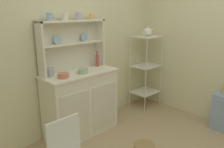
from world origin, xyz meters
TOP-DOWN VIEW (x-y plane):
  - wall_back at (0.00, 1.62)m, footprint 3.84×0.05m
  - hutch_cabinet at (-0.10, 1.37)m, footprint 1.02×0.45m
  - hutch_shelf_unit at (-0.10, 1.53)m, footprint 0.95×0.18m
  - bakers_rack at (1.27, 1.33)m, footprint 0.46×0.37m
  - cup_sky_0 at (-0.41, 1.49)m, footprint 0.09×0.08m
  - cup_cream_1 at (-0.21, 1.49)m, footprint 0.09×0.08m
  - cup_lilac_2 at (-0.00, 1.49)m, footprint 0.09×0.07m
  - cup_gold_3 at (0.22, 1.49)m, footprint 0.08×0.07m
  - bowl_mixing_large at (-0.40, 1.29)m, footprint 0.14×0.14m
  - bowl_floral_medium at (-0.10, 1.29)m, footprint 0.13×0.13m
  - jam_bottle at (0.27, 1.45)m, footprint 0.05×0.05m
  - utensil_jar at (-0.48, 1.45)m, footprint 0.08×0.08m
  - porcelain_teapot at (1.27, 1.33)m, footprint 0.23×0.14m

SIDE VIEW (x-z plane):
  - hutch_cabinet at x=-0.10m, z-range 0.01..0.90m
  - bakers_rack at x=1.27m, z-range 0.14..1.40m
  - bowl_mixing_large at x=-0.40m, z-range 0.89..0.95m
  - bowl_floral_medium at x=-0.10m, z-range 0.89..0.95m
  - utensil_jar at x=-0.48m, z-range 0.83..1.07m
  - jam_bottle at x=0.27m, z-range 0.87..1.09m
  - wall_back at x=0.00m, z-range 0.00..2.50m
  - hutch_shelf_unit at x=-0.10m, z-range 0.95..1.62m
  - porcelain_teapot at x=1.27m, z-range 1.25..1.42m
  - cup_gold_3 at x=0.22m, z-range 1.56..1.64m
  - cup_sky_0 at x=-0.41m, z-range 1.56..1.65m
  - cup_lilac_2 at x=0.00m, z-range 1.56..1.65m
  - cup_cream_1 at x=-0.21m, z-range 1.56..1.65m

